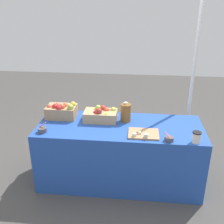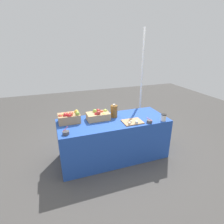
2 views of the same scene
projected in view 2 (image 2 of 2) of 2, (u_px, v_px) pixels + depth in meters
ground_plane at (113, 156)px, 3.37m from camera, size 10.00×10.00×0.00m
table at (113, 139)px, 3.23m from camera, size 1.90×0.76×0.74m
apple_crate_left at (69, 117)px, 2.97m from camera, size 0.35×0.25×0.20m
apple_crate_middle at (99, 115)px, 3.10m from camera, size 0.39×0.24×0.18m
cutting_board_front at (132, 122)px, 3.00m from camera, size 0.33×0.25×0.06m
sample_bowl_near at (66, 133)px, 2.61m from camera, size 0.10×0.10×0.11m
sample_bowl_mid at (149, 121)px, 2.99m from camera, size 0.10×0.10×0.09m
cider_jug at (114, 111)px, 3.19m from camera, size 0.12×0.12×0.24m
coffee_cup at (164, 117)px, 3.05m from camera, size 0.09×0.09×0.12m
tent_pole at (141, 85)px, 3.84m from camera, size 0.04×0.04×2.27m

